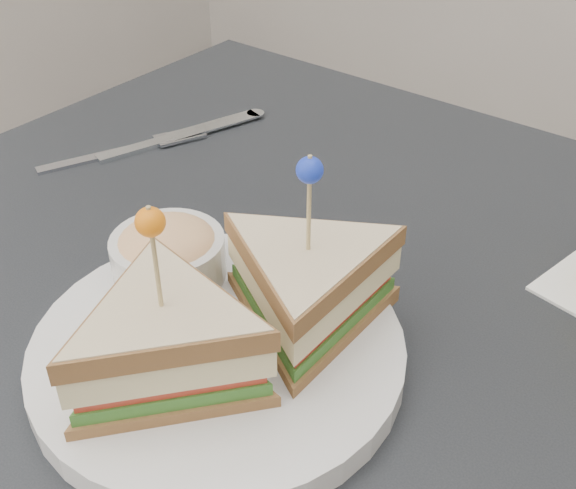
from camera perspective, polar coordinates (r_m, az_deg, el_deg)
The scene contains 4 objects.
table at distance 0.60m, azimuth -1.37°, elevation -9.97°, with size 0.80×0.80×0.75m.
plate_meal at distance 0.47m, azimuth -4.84°, elevation -5.60°, with size 0.32×0.32×0.15m.
cutlery_fork at distance 0.76m, azimuth -12.24°, elevation 7.43°, with size 0.09×0.17×0.01m.
cutlery_knife at distance 0.77m, azimuth -8.75°, elevation 8.43°, with size 0.08×0.19×0.01m.
Camera 1 is at (0.27, -0.32, 1.10)m, focal length 45.00 mm.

